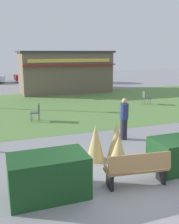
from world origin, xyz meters
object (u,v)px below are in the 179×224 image
Objects in this scene: person_strolling at (124,119)px; parked_car_center_slot at (33,76)px; cafe_chair_west at (145,97)px; parked_car_east_slot at (71,75)px; park_bench at (137,169)px; food_kiosk at (64,71)px; cafe_chair_east at (37,111)px.

person_strolling is 22.45m from parked_car_center_slot.
person_strolling is (-4.72, -5.99, 0.33)m from cafe_chair_west.
cafe_chair_west is at bearing -88.48° from parked_car_east_slot.
cafe_chair_west is (6.14, 9.52, 0.05)m from park_bench.
parked_car_center_slot is (-5.16, 16.46, 0.12)m from cafe_chair_west.
parked_car_east_slot is (5.71, 25.99, 0.16)m from park_bench.
food_kiosk is 8.71m from cafe_chair_west.
parked_car_east_slot reaches higher than cafe_chair_east.
cafe_chair_west is 7.81m from cafe_chair_east.
parked_car_east_slot reaches higher than park_bench.
parked_car_east_slot is at bearing 0.07° from parked_car_center_slot.
cafe_chair_west is at bearing 14.34° from cafe_chair_east.
person_strolling is 22.86m from parked_car_east_slot.
park_bench is 1.97× the size of cafe_chair_west.
cafe_chair_west is at bearing 57.17° from park_bench.
person_strolling is 0.39× the size of parked_car_east_slot.
parked_car_center_slot is at bearing -179.93° from parked_car_east_slot.
food_kiosk is at bearing 81.58° from park_bench.
park_bench is 26.00m from parked_car_center_slot.
parked_car_center_slot is (2.41, 18.40, 0.12)m from cafe_chair_east.
food_kiosk is 8.85× the size of cafe_chair_east.
parked_car_east_slot is (4.72, 0.01, 0.00)m from parked_car_center_slot.
cafe_chair_west is 0.20× the size of parked_car_east_slot.
cafe_chair_east is 0.21× the size of parked_car_center_slot.
food_kiosk is 13.90m from person_strolling.
person_strolling is (-1.15, -13.83, -0.92)m from food_kiosk.
person_strolling is at bearing -88.87° from parked_car_center_slot.
person_strolling reaches higher than parked_car_center_slot.
cafe_chair_east is at bearing 100.64° from park_bench.
person_strolling is (2.85, -4.05, 0.33)m from cafe_chair_east.
cafe_chair_east is 18.55m from parked_car_center_slot.
parked_car_east_slot is (4.28, 22.45, -0.22)m from person_strolling.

